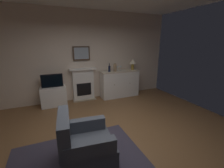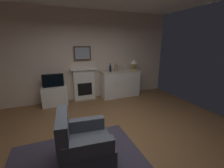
# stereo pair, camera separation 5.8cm
# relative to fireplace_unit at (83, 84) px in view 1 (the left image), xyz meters

# --- Properties ---
(ground_plane) EXTENTS (6.24, 5.34, 0.10)m
(ground_plane) POSITION_rel_fireplace_unit_xyz_m (0.06, -2.51, -0.60)
(ground_plane) COLOR brown
(ground_plane) RESTS_ON ground
(wall_rear) EXTENTS (6.24, 0.06, 2.93)m
(wall_rear) POSITION_rel_fireplace_unit_xyz_m (0.06, 0.13, 0.92)
(wall_rear) COLOR beige
(wall_rear) RESTS_ON ground_plane
(area_rug) EXTENTS (2.20, 1.79, 0.02)m
(area_rug) POSITION_rel_fireplace_unit_xyz_m (-0.72, -2.91, -0.54)
(area_rug) COLOR #383342
(area_rug) RESTS_ON ground_plane
(fireplace_unit) EXTENTS (0.87, 0.30, 1.10)m
(fireplace_unit) POSITION_rel_fireplace_unit_xyz_m (0.00, 0.00, 0.00)
(fireplace_unit) COLOR white
(fireplace_unit) RESTS_ON ground_plane
(framed_picture) EXTENTS (0.55, 0.04, 0.45)m
(framed_picture) POSITION_rel_fireplace_unit_xyz_m (0.00, 0.05, 1.03)
(framed_picture) COLOR #473323
(sideboard_cabinet) EXTENTS (1.39, 0.49, 0.95)m
(sideboard_cabinet) POSITION_rel_fireplace_unit_xyz_m (1.28, -0.18, -0.07)
(sideboard_cabinet) COLOR white
(sideboard_cabinet) RESTS_ON ground_plane
(table_lamp) EXTENTS (0.26, 0.26, 0.40)m
(table_lamp) POSITION_rel_fireplace_unit_xyz_m (1.80, -0.18, 0.68)
(table_lamp) COLOR #B79338
(table_lamp) RESTS_ON sideboard_cabinet
(wine_bottle) EXTENTS (0.08, 0.08, 0.29)m
(wine_bottle) POSITION_rel_fireplace_unit_xyz_m (0.87, -0.21, 0.51)
(wine_bottle) COLOR black
(wine_bottle) RESTS_ON sideboard_cabinet
(wine_glass_left) EXTENTS (0.07, 0.07, 0.16)m
(wine_glass_left) POSITION_rel_fireplace_unit_xyz_m (1.21, -0.16, 0.53)
(wine_glass_left) COLOR silver
(wine_glass_left) RESTS_ON sideboard_cabinet
(wine_glass_center) EXTENTS (0.07, 0.07, 0.16)m
(wine_glass_center) POSITION_rel_fireplace_unit_xyz_m (1.32, -0.16, 0.53)
(wine_glass_center) COLOR silver
(wine_glass_center) RESTS_ON sideboard_cabinet
(vase_decorative) EXTENTS (0.11, 0.11, 0.28)m
(vase_decorative) POSITION_rel_fireplace_unit_xyz_m (1.08, -0.23, 0.54)
(vase_decorative) COLOR #9E7F5B
(vase_decorative) RESTS_ON sideboard_cabinet
(tv_cabinet) EXTENTS (0.75, 0.42, 0.61)m
(tv_cabinet) POSITION_rel_fireplace_unit_xyz_m (-0.97, -0.16, -0.24)
(tv_cabinet) COLOR white
(tv_cabinet) RESTS_ON ground_plane
(tv_set) EXTENTS (0.62, 0.07, 0.40)m
(tv_set) POSITION_rel_fireplace_unit_xyz_m (-0.98, -0.19, 0.26)
(tv_set) COLOR black
(tv_set) RESTS_ON tv_cabinet
(armchair) EXTENTS (0.88, 0.85, 0.92)m
(armchair) POSITION_rel_fireplace_unit_xyz_m (-0.63, -2.88, -0.17)
(armchair) COLOR #474C56
(armchair) RESTS_ON ground_plane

